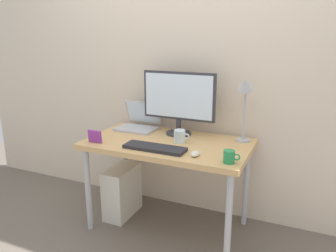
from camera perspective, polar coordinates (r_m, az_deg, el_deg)
ground_plane at (r=2.82m, az=-0.00°, el=-16.45°), size 6.00×6.00×0.00m
back_wall at (r=2.77m, az=3.41°, el=11.50°), size 4.40×0.04×2.60m
desk at (r=2.54m, az=-0.00°, el=-4.10°), size 1.21×0.68×0.71m
monitor at (r=2.63m, az=1.87°, el=4.53°), size 0.59×0.20×0.50m
laptop at (r=2.85m, az=-4.87°, el=0.69°), size 0.32×0.29×0.22m
desk_lamp at (r=2.47m, az=12.80°, el=5.15°), size 0.11×0.16×0.50m
keyboard at (r=2.35m, az=-2.25°, el=-3.69°), size 0.44×0.14×0.02m
mouse at (r=2.23m, az=4.61°, el=-4.67°), size 0.06×0.09×0.03m
coffee_mug at (r=2.14m, az=10.30°, el=-5.11°), size 0.11×0.07×0.08m
glass_cup at (r=2.48m, az=2.00°, el=-1.73°), size 0.12×0.08×0.09m
photo_frame at (r=2.54m, az=-12.24°, el=-1.72°), size 0.11×0.02×0.09m
computer_tower at (r=2.90m, az=-7.73°, el=-10.85°), size 0.18×0.36×0.42m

